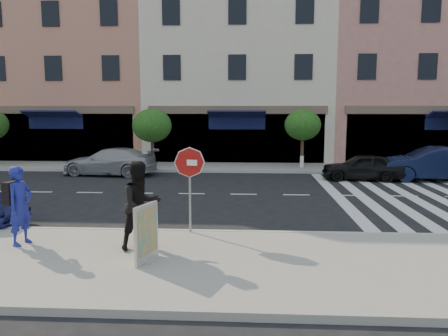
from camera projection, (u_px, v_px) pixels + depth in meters
The scene contains 15 objects.
ground at pixel (242, 222), 12.68m from camera, with size 120.00×120.00×0.00m, color black.
sidewalk_near at pixel (239, 265), 8.97m from camera, with size 60.00×4.50×0.15m, color gray.
sidewalk_far at pixel (245, 167), 23.55m from camera, with size 60.00×3.00×0.15m, color gray.
building_west_mid at pixel (82, 51), 29.14m from camera, with size 10.00×9.00×14.00m, color tan.
building_centre at pixel (239, 73), 28.76m from camera, with size 11.00×9.00×11.00m, color beige.
building_east_mid at pixel (426, 57), 27.95m from camera, with size 13.00×9.00×13.00m, color tan.
street_tree_wb at pixel (152, 126), 23.32m from camera, with size 2.10×2.10×3.06m.
street_tree_c at pixel (303, 125), 22.87m from camera, with size 1.90×1.90×3.04m.
stop_sign at pixel (190, 170), 10.86m from camera, with size 0.75×0.20×2.17m.
photographer at pixel (20, 206), 9.99m from camera, with size 0.67×0.44×1.83m, color navy.
walker at pixel (141, 205), 9.71m from camera, with size 0.96×0.75×1.97m, color black.
poster_board at pixel (147, 234), 8.87m from camera, with size 0.36×0.76×1.21m.
car_far_left at pixel (110, 162), 21.31m from camera, with size 1.86×4.57×1.33m, color #A1A1A6.
car_far_mid at pixel (362, 167), 19.81m from camera, with size 1.44×3.58×1.22m, color black.
car_far_right at pixel (433, 164), 19.62m from camera, with size 1.62×4.65×1.53m, color black.
Camera 1 is at (0.18, -12.36, 3.30)m, focal length 35.00 mm.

